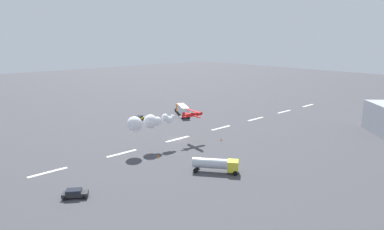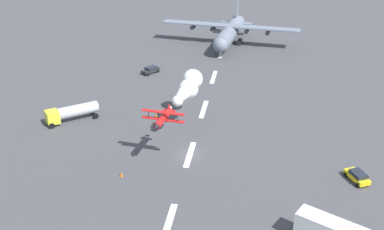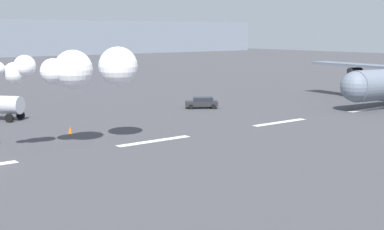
# 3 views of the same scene
# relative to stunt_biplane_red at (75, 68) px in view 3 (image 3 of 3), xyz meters

# --- Properties ---
(runway_stripe_5) EXTENTS (8.00, 0.90, 0.01)m
(runway_stripe_5) POSITION_rel_stunt_biplane_red_xyz_m (6.98, -2.03, -7.06)
(runway_stripe_5) COLOR white
(runway_stripe_5) RESTS_ON ground
(runway_stripe_6) EXTENTS (8.00, 0.90, 0.01)m
(runway_stripe_6) POSITION_rel_stunt_biplane_red_xyz_m (24.27, -2.03, -7.06)
(runway_stripe_6) COLOR white
(runway_stripe_6) RESTS_ON ground
(runway_stripe_7) EXTENTS (8.00, 0.90, 0.01)m
(runway_stripe_7) POSITION_rel_stunt_biplane_red_xyz_m (41.56, -2.03, -7.06)
(runway_stripe_7) COLOR white
(runway_stripe_7) RESTS_ON ground
(stunt_biplane_red) EXTENTS (21.98, 7.11, 3.63)m
(stunt_biplane_red) POSITION_rel_stunt_biplane_red_xyz_m (0.00, 0.00, 0.00)
(stunt_biplane_red) COLOR red
(airport_staff_sedan) EXTENTS (4.58, 3.90, 1.52)m
(airport_staff_sedan) POSITION_rel_stunt_biplane_red_xyz_m (24.63, 12.49, -6.25)
(airport_staff_sedan) COLOR #262628
(airport_staff_sedan) RESTS_ON ground
(traffic_cone_far) EXTENTS (0.44, 0.44, 0.75)m
(traffic_cone_far) POSITION_rel_stunt_biplane_red_xyz_m (2.28, 6.20, -6.69)
(traffic_cone_far) COLOR orange
(traffic_cone_far) RESTS_ON ground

